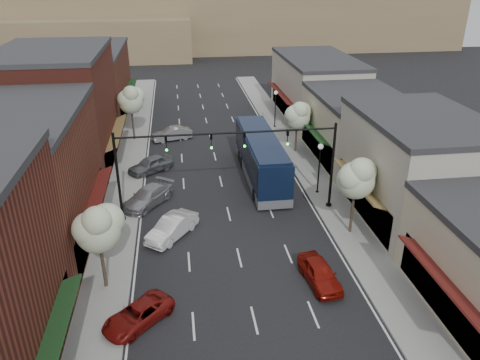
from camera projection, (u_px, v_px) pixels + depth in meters
name	position (u px, v px, depth m)	size (l,w,h in m)	color
ground	(244.00, 276.00, 28.98)	(160.00, 160.00, 0.00)	black
sidewalk_left	(128.00, 166.00, 44.52)	(2.80, 73.00, 0.15)	gray
sidewalk_right	(300.00, 157.00, 46.63)	(2.80, 73.00, 0.15)	gray
curb_left	(143.00, 165.00, 44.70)	(0.25, 73.00, 0.17)	gray
curb_right	(286.00, 158.00, 46.45)	(0.25, 73.00, 0.17)	gray
bldg_left_midnear	(16.00, 181.00, 30.64)	(10.14, 14.10, 9.40)	brown
bldg_left_midfar	(59.00, 110.00, 42.90)	(10.14, 14.10, 10.90)	maroon
bldg_left_far	(88.00, 83.00, 57.80)	(10.14, 18.10, 8.40)	brown
bldg_right_midnear	(416.00, 168.00, 34.45)	(9.14, 12.10, 7.90)	#AEA795
bldg_right_midfar	(356.00, 127.00, 45.54)	(9.14, 12.10, 6.40)	#B6AF91
bldg_right_far	(316.00, 87.00, 57.92)	(9.14, 16.10, 7.40)	#AEA795
hill_far	(187.00, 19.00, 107.34)	(120.00, 30.00, 12.00)	#7A6647
hill_near	(65.00, 38.00, 94.26)	(50.00, 20.00, 8.00)	#7A6647
signal_mast_right	(303.00, 155.00, 34.93)	(8.22, 0.46, 7.00)	black
signal_mast_left	(150.00, 163.00, 33.52)	(8.22, 0.46, 7.00)	black
tree_right_near	(357.00, 177.00, 31.70)	(2.85, 2.65, 5.95)	#47382B
tree_right_far	(298.00, 115.00, 46.27)	(2.85, 2.65, 5.43)	#47382B
tree_left_near	(98.00, 227.00, 26.12)	(2.85, 2.65, 5.69)	#47382B
tree_left_far	(131.00, 99.00, 49.33)	(2.85, 2.65, 6.13)	#47382B
lamp_post_near	(320.00, 160.00, 38.13)	(0.44, 0.44, 4.44)	black
lamp_post_far	(275.00, 103.00, 53.86)	(0.44, 0.44, 4.44)	black
coach_bus	(261.00, 157.00, 41.42)	(2.90, 12.89, 3.94)	black
red_hatchback	(320.00, 273.00, 28.09)	(1.65, 4.10, 1.40)	maroon
parked_car_a	(138.00, 315.00, 24.95)	(1.88, 4.07, 1.13)	maroon
parked_car_b	(172.00, 227.00, 32.86)	(1.58, 4.53, 1.49)	silver
parked_car_c	(148.00, 197.00, 37.25)	(2.03, 5.00, 1.45)	#97979C
parked_car_d	(151.00, 164.00, 43.17)	(1.77, 4.40, 1.50)	slate
parked_car_e	(172.00, 134.00, 51.07)	(1.51, 4.32, 1.42)	#A3A4A9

